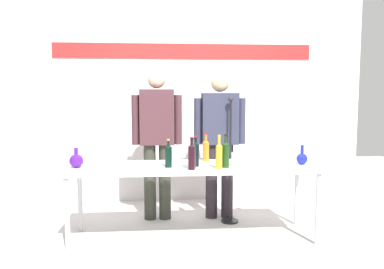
{
  "coord_description": "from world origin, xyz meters",
  "views": [
    {
      "loc": [
        -0.34,
        -3.92,
        1.47
      ],
      "look_at": [
        0.0,
        0.15,
        1.06
      ],
      "focal_mm": 36.57,
      "sensor_mm": 36.0,
      "label": 1
    }
  ],
  "objects_px": {
    "presenter_right": "(220,135)",
    "wine_bottle_0": "(192,156)",
    "display_table": "(193,170)",
    "wine_glass_right_1": "(262,151)",
    "wine_bottle_4": "(219,155)",
    "wine_glass_right_0": "(255,157)",
    "wine_bottle_2": "(196,153)",
    "wine_bottle_3": "(226,154)",
    "presenter_left": "(157,135)",
    "wine_glass_left_0": "(90,156)",
    "wine_glass_right_4": "(234,156)",
    "wine_glass_left_2": "(100,154)",
    "decanter_blue_left": "(76,161)",
    "wine_bottle_5": "(192,155)",
    "microphone_stand": "(230,181)",
    "wine_glass_right_3": "(284,154)",
    "wine_glass_right_2": "(272,150)",
    "wine_glass_left_1": "(121,160)",
    "wine_bottle_1": "(168,155)",
    "decanter_blue_right": "(302,158)",
    "wine_bottle_6": "(206,149)"
  },
  "relations": [
    {
      "from": "presenter_right",
      "to": "wine_bottle_0",
      "type": "height_order",
      "value": "presenter_right"
    },
    {
      "from": "display_table",
      "to": "wine_glass_right_1",
      "type": "distance_m",
      "value": 0.85
    },
    {
      "from": "wine_bottle_4",
      "to": "wine_glass_right_0",
      "type": "height_order",
      "value": "wine_bottle_4"
    },
    {
      "from": "wine_bottle_0",
      "to": "wine_bottle_2",
      "type": "relative_size",
      "value": 1.01
    },
    {
      "from": "wine_bottle_3",
      "to": "wine_bottle_4",
      "type": "relative_size",
      "value": 1.0
    },
    {
      "from": "presenter_left",
      "to": "wine_glass_left_0",
      "type": "distance_m",
      "value": 0.92
    },
    {
      "from": "display_table",
      "to": "wine_glass_right_4",
      "type": "relative_size",
      "value": 19.06
    },
    {
      "from": "wine_bottle_4",
      "to": "wine_glass_left_2",
      "type": "distance_m",
      "value": 1.21
    },
    {
      "from": "decanter_blue_left",
      "to": "wine_bottle_5",
      "type": "xyz_separation_m",
      "value": [
        1.14,
        -0.11,
        0.06
      ]
    },
    {
      "from": "wine_glass_left_2",
      "to": "microphone_stand",
      "type": "xyz_separation_m",
      "value": [
        1.41,
        0.4,
        -0.4
      ]
    },
    {
      "from": "presenter_left",
      "to": "wine_glass_left_2",
      "type": "bearing_deg",
      "value": -134.09
    },
    {
      "from": "wine_glass_right_0",
      "to": "wine_glass_right_3",
      "type": "height_order",
      "value": "wine_glass_right_3"
    },
    {
      "from": "wine_bottle_0",
      "to": "wine_glass_right_2",
      "type": "distance_m",
      "value": 1.05
    },
    {
      "from": "microphone_stand",
      "to": "wine_glass_right_3",
      "type": "bearing_deg",
      "value": -45.76
    },
    {
      "from": "wine_bottle_0",
      "to": "wine_glass_left_1",
      "type": "distance_m",
      "value": 0.67
    },
    {
      "from": "presenter_left",
      "to": "wine_bottle_5",
      "type": "bearing_deg",
      "value": -66.27
    },
    {
      "from": "presenter_right",
      "to": "wine_bottle_3",
      "type": "distance_m",
      "value": 0.81
    },
    {
      "from": "display_table",
      "to": "wine_bottle_1",
      "type": "bearing_deg",
      "value": -158.79
    },
    {
      "from": "wine_glass_right_3",
      "to": "wine_glass_left_0",
      "type": "bearing_deg",
      "value": 178.35
    },
    {
      "from": "decanter_blue_right",
      "to": "wine_bottle_2",
      "type": "xyz_separation_m",
      "value": [
        -1.1,
        -0.02,
        0.07
      ]
    },
    {
      "from": "display_table",
      "to": "wine_bottle_4",
      "type": "relative_size",
      "value": 7.63
    },
    {
      "from": "wine_bottle_1",
      "to": "wine_glass_right_0",
      "type": "distance_m",
      "value": 0.86
    },
    {
      "from": "wine_bottle_2",
      "to": "presenter_left",
      "type": "bearing_deg",
      "value": 118.74
    },
    {
      "from": "wine_glass_right_3",
      "to": "microphone_stand",
      "type": "xyz_separation_m",
      "value": [
        -0.47,
        0.49,
        -0.39
      ]
    },
    {
      "from": "wine_bottle_1",
      "to": "wine_glass_right_2",
      "type": "relative_size",
      "value": 1.77
    },
    {
      "from": "decanter_blue_right",
      "to": "wine_bottle_0",
      "type": "xyz_separation_m",
      "value": [
        -1.16,
        -0.2,
        0.07
      ]
    },
    {
      "from": "presenter_right",
      "to": "wine_bottle_4",
      "type": "bearing_deg",
      "value": -99.15
    },
    {
      "from": "wine_bottle_3",
      "to": "wine_glass_right_4",
      "type": "bearing_deg",
      "value": 42.72
    },
    {
      "from": "wine_bottle_0",
      "to": "wine_glass_right_2",
      "type": "xyz_separation_m",
      "value": [
        0.93,
        0.5,
        -0.02
      ]
    },
    {
      "from": "wine_bottle_3",
      "to": "wine_glass_right_1",
      "type": "bearing_deg",
      "value": 41.32
    },
    {
      "from": "wine_bottle_6",
      "to": "wine_glass_right_4",
      "type": "distance_m",
      "value": 0.4
    },
    {
      "from": "wine_bottle_5",
      "to": "wine_glass_right_0",
      "type": "distance_m",
      "value": 0.63
    },
    {
      "from": "wine_bottle_1",
      "to": "wine_glass_right_0",
      "type": "bearing_deg",
      "value": -3.72
    },
    {
      "from": "presenter_right",
      "to": "wine_glass_left_0",
      "type": "xyz_separation_m",
      "value": [
        -1.41,
        -0.62,
        -0.13
      ]
    },
    {
      "from": "wine_bottle_1",
      "to": "microphone_stand",
      "type": "relative_size",
      "value": 0.19
    },
    {
      "from": "wine_bottle_2",
      "to": "wine_glass_right_2",
      "type": "xyz_separation_m",
      "value": [
        0.87,
        0.32,
        -0.02
      ]
    },
    {
      "from": "wine_bottle_3",
      "to": "wine_bottle_6",
      "type": "distance_m",
      "value": 0.43
    },
    {
      "from": "wine_bottle_6",
      "to": "wine_glass_right_1",
      "type": "relative_size",
      "value": 2.26
    },
    {
      "from": "wine_glass_right_0",
      "to": "wine_bottle_4",
      "type": "bearing_deg",
      "value": -169.75
    },
    {
      "from": "wine_bottle_6",
      "to": "microphone_stand",
      "type": "bearing_deg",
      "value": 34.0
    },
    {
      "from": "wine_bottle_6",
      "to": "wine_glass_left_2",
      "type": "xyz_separation_m",
      "value": [
        -1.1,
        -0.2,
        -0.01
      ]
    },
    {
      "from": "microphone_stand",
      "to": "wine_glass_left_0",
      "type": "bearing_deg",
      "value": -164.06
    },
    {
      "from": "wine_bottle_0",
      "to": "wine_bottle_6",
      "type": "xyz_separation_m",
      "value": [
        0.2,
        0.49,
        -0.01
      ]
    },
    {
      "from": "presenter_left",
      "to": "wine_glass_right_1",
      "type": "bearing_deg",
      "value": -17.93
    },
    {
      "from": "wine_glass_left_0",
      "to": "microphone_stand",
      "type": "distance_m",
      "value": 1.61
    },
    {
      "from": "display_table",
      "to": "wine_glass_left_1",
      "type": "height_order",
      "value": "wine_glass_left_1"
    },
    {
      "from": "wine_bottle_3",
      "to": "microphone_stand",
      "type": "relative_size",
      "value": 0.23
    },
    {
      "from": "decanter_blue_right",
      "to": "wine_bottle_2",
      "type": "distance_m",
      "value": 1.11
    },
    {
      "from": "wine_glass_left_0",
      "to": "wine_glass_right_3",
      "type": "bearing_deg",
      "value": -1.65
    },
    {
      "from": "decanter_blue_right",
      "to": "wine_glass_left_0",
      "type": "relative_size",
      "value": 1.39
    }
  ]
}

